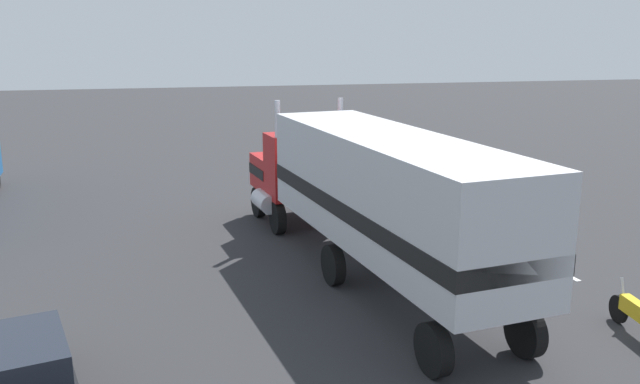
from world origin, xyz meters
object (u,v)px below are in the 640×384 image
object	(u,v)px
semi_truck	(370,189)
person_bystander	(446,236)
parked_car	(16,378)
motorcycle	(637,316)

from	to	relation	value
semi_truck	person_bystander	size ratio (longest dim) A/B	8.82
person_bystander	parked_car	world-z (taller)	person_bystander
person_bystander	motorcycle	size ratio (longest dim) A/B	0.77
parked_car	motorcycle	distance (m)	12.81
semi_truck	parked_car	world-z (taller)	semi_truck
person_bystander	semi_truck	bearing A→B (deg)	99.81
person_bystander	motorcycle	bearing A→B (deg)	-155.93
semi_truck	person_bystander	world-z (taller)	semi_truck
person_bystander	motorcycle	xyz separation A→B (m)	(-5.24, -2.34, -0.41)
motorcycle	parked_car	bearing A→B (deg)	92.32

